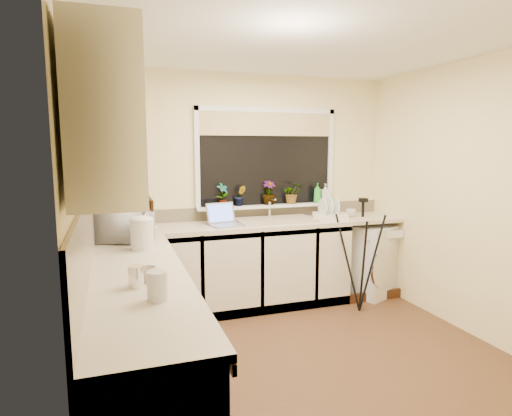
% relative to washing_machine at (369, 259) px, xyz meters
% --- Properties ---
extents(floor, '(3.20, 3.20, 0.00)m').
position_rel_washing_machine_xyz_m(floor, '(-1.35, -1.17, -0.40)').
color(floor, brown).
rests_on(floor, ground).
extents(ceiling, '(3.20, 3.20, 0.00)m').
position_rel_washing_machine_xyz_m(ceiling, '(-1.35, -1.17, 2.05)').
color(ceiling, white).
rests_on(ceiling, ground).
extents(wall_back, '(3.20, 0.00, 3.20)m').
position_rel_washing_machine_xyz_m(wall_back, '(-1.35, 0.33, 0.82)').
color(wall_back, '#FBE8A7').
rests_on(wall_back, ground).
extents(wall_front, '(3.20, 0.00, 3.20)m').
position_rel_washing_machine_xyz_m(wall_front, '(-1.35, -2.67, 0.82)').
color(wall_front, '#FBE8A7').
rests_on(wall_front, ground).
extents(wall_left, '(0.00, 3.00, 3.00)m').
position_rel_washing_machine_xyz_m(wall_left, '(-2.95, -1.17, 0.82)').
color(wall_left, '#FBE8A7').
rests_on(wall_left, ground).
extents(wall_right, '(0.00, 3.00, 3.00)m').
position_rel_washing_machine_xyz_m(wall_right, '(0.25, -1.17, 0.82)').
color(wall_right, '#FBE8A7').
rests_on(wall_right, ground).
extents(base_cabinet_back, '(2.55, 0.60, 0.86)m').
position_rel_washing_machine_xyz_m(base_cabinet_back, '(-1.67, 0.03, 0.03)').
color(base_cabinet_back, silver).
rests_on(base_cabinet_back, floor).
extents(base_cabinet_left, '(0.54, 2.40, 0.86)m').
position_rel_washing_machine_xyz_m(base_cabinet_left, '(-2.65, -1.47, 0.03)').
color(base_cabinet_left, silver).
rests_on(base_cabinet_left, floor).
extents(worktop_back, '(3.20, 0.60, 0.04)m').
position_rel_washing_machine_xyz_m(worktop_back, '(-1.35, 0.03, 0.48)').
color(worktop_back, beige).
rests_on(worktop_back, base_cabinet_back).
extents(worktop_left, '(0.60, 2.40, 0.04)m').
position_rel_washing_machine_xyz_m(worktop_left, '(-2.65, -1.47, 0.48)').
color(worktop_left, beige).
rests_on(worktop_left, base_cabinet_left).
extents(upper_cabinet, '(0.28, 1.90, 0.70)m').
position_rel_washing_machine_xyz_m(upper_cabinet, '(-2.79, -1.62, 1.40)').
color(upper_cabinet, silver).
rests_on(upper_cabinet, wall_left).
extents(splashback_left, '(0.02, 2.40, 0.45)m').
position_rel_washing_machine_xyz_m(splashback_left, '(-2.93, -1.47, 0.72)').
color(splashback_left, beige).
rests_on(splashback_left, wall_left).
extents(splashback_back, '(3.20, 0.02, 0.14)m').
position_rel_washing_machine_xyz_m(splashback_back, '(-1.35, 0.32, 0.57)').
color(splashback_back, beige).
rests_on(splashback_back, wall_back).
extents(window_glass, '(1.50, 0.02, 1.00)m').
position_rel_washing_machine_xyz_m(window_glass, '(-1.15, 0.32, 1.15)').
color(window_glass, black).
rests_on(window_glass, wall_back).
extents(window_blind, '(1.50, 0.02, 0.25)m').
position_rel_washing_machine_xyz_m(window_blind, '(-1.15, 0.29, 1.52)').
color(window_blind, tan).
rests_on(window_blind, wall_back).
extents(windowsill, '(1.60, 0.14, 0.03)m').
position_rel_washing_machine_xyz_m(windowsill, '(-1.15, 0.26, 0.63)').
color(windowsill, white).
rests_on(windowsill, wall_back).
extents(sink, '(0.82, 0.46, 0.03)m').
position_rel_washing_machine_xyz_m(sink, '(-1.15, 0.03, 0.51)').
color(sink, tan).
rests_on(sink, worktop_back).
extents(faucet, '(0.03, 0.03, 0.24)m').
position_rel_washing_machine_xyz_m(faucet, '(-1.15, 0.21, 0.62)').
color(faucet, silver).
rests_on(faucet, worktop_back).
extents(washing_machine, '(0.74, 0.73, 0.80)m').
position_rel_washing_machine_xyz_m(washing_machine, '(0.00, 0.00, 0.00)').
color(washing_machine, white).
rests_on(washing_machine, floor).
extents(laptop, '(0.35, 0.34, 0.22)m').
position_rel_washing_machine_xyz_m(laptop, '(-1.72, -0.02, 0.56)').
color(laptop, gray).
rests_on(laptop, worktop_back).
extents(kettle, '(0.18, 0.18, 0.23)m').
position_rel_washing_machine_xyz_m(kettle, '(-2.57, -0.82, 0.61)').
color(kettle, silver).
rests_on(kettle, worktop_left).
extents(dish_rack, '(0.46, 0.41, 0.06)m').
position_rel_washing_machine_xyz_m(dish_rack, '(-0.52, -0.01, 0.53)').
color(dish_rack, beige).
rests_on(dish_rack, worktop_back).
extents(tripod, '(0.64, 0.64, 1.18)m').
position_rel_washing_machine_xyz_m(tripod, '(-0.40, -0.46, 0.19)').
color(tripod, black).
rests_on(tripod, floor).
extents(glass_jug, '(0.10, 0.10, 0.15)m').
position_rel_washing_machine_xyz_m(glass_jug, '(-2.57, -1.98, 0.57)').
color(glass_jug, '#B8BDC4').
rests_on(glass_jug, worktop_left).
extents(steel_jar, '(0.09, 0.09, 0.12)m').
position_rel_washing_machine_xyz_m(steel_jar, '(-2.67, -1.73, 0.56)').
color(steel_jar, silver).
rests_on(steel_jar, worktop_left).
extents(microwave, '(0.53, 0.61, 0.29)m').
position_rel_washing_machine_xyz_m(microwave, '(-2.68, -0.37, 0.64)').
color(microwave, white).
rests_on(microwave, worktop_left).
extents(plant_a, '(0.16, 0.13, 0.25)m').
position_rel_washing_machine_xyz_m(plant_a, '(-1.66, 0.25, 0.77)').
color(plant_a, '#999999').
rests_on(plant_a, windowsill).
extents(plant_b, '(0.13, 0.11, 0.22)m').
position_rel_washing_machine_xyz_m(plant_b, '(-1.47, 0.25, 0.76)').
color(plant_b, '#999999').
rests_on(plant_b, windowsill).
extents(plant_c, '(0.16, 0.16, 0.26)m').
position_rel_washing_machine_xyz_m(plant_c, '(-1.14, 0.25, 0.78)').
color(plant_c, '#999999').
rests_on(plant_c, windowsill).
extents(plant_d, '(0.21, 0.18, 0.23)m').
position_rel_washing_machine_xyz_m(plant_d, '(-0.87, 0.25, 0.76)').
color(plant_d, '#999999').
rests_on(plant_d, windowsill).
extents(soap_bottle_green, '(0.11, 0.11, 0.22)m').
position_rel_washing_machine_xyz_m(soap_bottle_green, '(-0.56, 0.23, 0.76)').
color(soap_bottle_green, green).
rests_on(soap_bottle_green, windowsill).
extents(soap_bottle_clear, '(0.11, 0.12, 0.21)m').
position_rel_washing_machine_xyz_m(soap_bottle_clear, '(-0.46, 0.23, 0.75)').
color(soap_bottle_clear, '#999999').
rests_on(soap_bottle_clear, windowsill).
extents(cup_back, '(0.15, 0.15, 0.09)m').
position_rel_washing_machine_xyz_m(cup_back, '(-0.23, 0.05, 0.54)').
color(cup_back, beige).
rests_on(cup_back, worktop_back).
extents(cup_left, '(0.11, 0.11, 0.09)m').
position_rel_washing_machine_xyz_m(cup_left, '(-2.59, -1.65, 0.54)').
color(cup_left, beige).
rests_on(cup_left, worktop_left).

